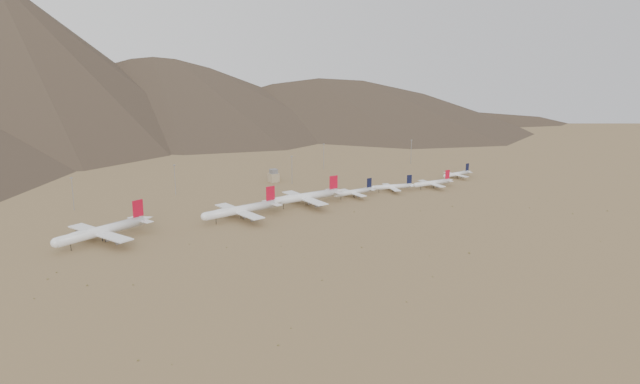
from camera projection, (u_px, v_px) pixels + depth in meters
ground at (319, 216)px, 461.01m from camera, size 3000.00×3000.00×0.00m
mountain_ridge at (48, 30)px, 1152.42m from camera, size 4400.00×1000.00×300.00m
widebody_west at (102, 231)px, 397.65m from camera, size 71.91×57.24×22.19m
widebody_centre at (241, 210)px, 450.41m from camera, size 69.38×53.62×20.62m
widebody_east at (306, 196)px, 489.05m from camera, size 69.72×53.27×20.71m
narrowbody_a at (354, 192)px, 515.43m from camera, size 43.47×30.97×14.35m
narrowbody_b at (393, 187)px, 535.53m from camera, size 40.16×29.89×13.73m
narrowbody_c at (433, 183)px, 549.20m from camera, size 44.09×31.79×14.55m
narrowbody_d at (457, 174)px, 589.67m from camera, size 38.30×27.41×12.63m
control_tower at (274, 176)px, 572.91m from camera, size 8.00×8.00×12.00m
mast_far_west at (73, 192)px, 472.90m from camera, size 2.00×0.60×25.70m
mast_west at (175, 178)px, 522.39m from camera, size 2.00×0.60×25.70m
mast_centre at (292, 168)px, 563.26m from camera, size 2.00×0.60×25.70m
mast_east at (324, 155)px, 631.57m from camera, size 2.00×0.60×25.70m
mast_far_east at (411, 151)px, 657.76m from camera, size 2.00×0.60×25.70m
desert_scrub at (349, 250)px, 382.66m from camera, size 394.03×154.46×0.86m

